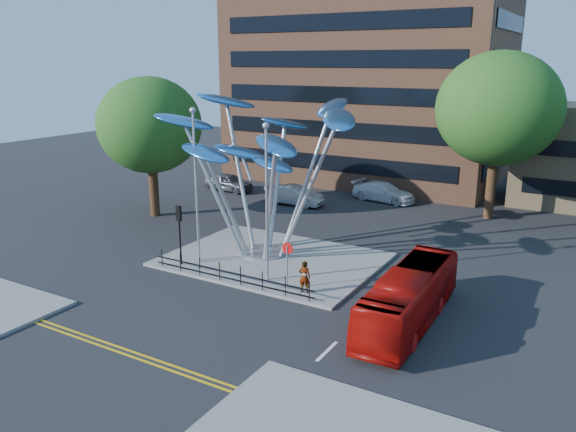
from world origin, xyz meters
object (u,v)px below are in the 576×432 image
Objects in this scene: traffic_light_island at (179,223)px; parked_car_mid at (295,195)px; street_lamp_left at (196,172)px; parked_car_right at (384,192)px; no_entry_sign_island at (287,258)px; tree_right at (499,109)px; tree_left at (150,125)px; leaf_sculpture at (263,141)px; red_bus at (409,297)px; street_lamp_right at (267,189)px; pedestrian at (305,277)px; parked_car_left at (229,182)px.

parked_car_mid is (-1.42, 15.66, -1.83)m from traffic_light_island.
parked_car_right is (3.86, 19.50, -4.57)m from street_lamp_left.
street_lamp_left is 3.59× the size of no_entry_sign_island.
tree_right is 2.25× the size of parked_car_right.
tree_right reaches higher than parked_car_mid.
tree_left reaches higher than leaf_sculpture.
no_entry_sign_island is 6.54m from red_bus.
no_entry_sign_island is 17.79m from parked_car_mid.
leaf_sculpture is 7.71m from no_entry_sign_island.
tree_right is at bearing 68.46° from street_lamp_right.
street_lamp_right is 2.42× the size of traffic_light_island.
leaf_sculpture reaches higher than parked_car_mid.
traffic_light_island is 1.40× the size of no_entry_sign_island.
street_lamp_right is 17.21m from parked_car_mid.
red_bus is 5.52m from pedestrian.
tree_right is 21.33m from pedestrian.
red_bus is (10.57, -4.58, -5.62)m from leaf_sculpture.
parked_car_mid is (-9.42, 15.66, -0.20)m from pedestrian.
tree_right is at bearing 56.31° from traffic_light_island.
leaf_sculpture reaches higher than red_bus.
red_bus is 1.90× the size of parked_car_mid.
tree_right is at bearing 28.61° from tree_left.
no_entry_sign_island is 0.45× the size of parked_car_right.
no_entry_sign_island is (-6.00, -19.48, -6.22)m from tree_right.
traffic_light_island is (-0.50, -1.00, -2.74)m from street_lamp_left.
street_lamp_left is 1.63× the size of parked_car_right.
traffic_light_island is 19.45m from parked_car_left.
no_entry_sign_island is (4.07, -4.16, -5.06)m from leaf_sculpture.
parked_car_mid is (-14.92, 16.06, -0.47)m from red_bus.
street_lamp_right is at bearing -23.05° from pedestrian.
tree_right is 20.64m from street_lamp_right.
pedestrian is at bearing -149.81° from parked_car_mid.
pedestrian reaches higher than parked_car_left.
tree_right is 21.03m from red_bus.
street_lamp_left is 13.70m from red_bus.
street_lamp_left is 1.89× the size of parked_car_left.
parked_car_mid is (-4.35, 11.48, -6.09)m from leaf_sculpture.
red_bus is at bearing -88.56° from tree_right.
parked_car_mid is at bearing -165.07° from tree_right.
tree_right reaches higher than street_lamp_right.
parked_car_mid is (7.68, -1.43, -0.01)m from parked_car_left.
street_lamp_left is at bearing 63.43° from traffic_light_island.
tree_left is at bearing 140.19° from traffic_light_island.
traffic_light_island is 13.57m from red_bus.
street_lamp_left reaches higher than no_entry_sign_island.
parked_car_mid is at bearing 110.75° from leaf_sculpture.
red_bus is at bearing -6.43° from street_lamp_right.
street_lamp_right is at bearing -168.46° from parked_car_right.
street_lamp_right is at bearing -156.30° from parked_car_mid.
tree_left is 2.17× the size of parked_car_mid.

